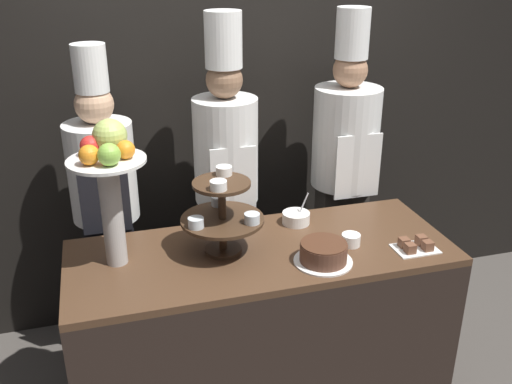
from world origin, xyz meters
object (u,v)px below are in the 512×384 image
at_px(cake_round, 323,253).
at_px(chef_center_left, 226,173).
at_px(chef_left, 105,199).
at_px(chef_center_right, 344,163).
at_px(tiered_stand, 222,211).
at_px(cup_white, 351,240).
at_px(serving_bowl_far, 296,218).
at_px(cake_square_tray, 416,246).
at_px(fruit_pedestal, 109,171).

xyz_separation_m(cake_round, chef_center_left, (-0.26, 0.78, 0.11)).
height_order(chef_left, chef_center_left, chef_center_left).
height_order(cake_round, chef_center_right, chef_center_right).
bearing_deg(tiered_stand, cup_white, -10.44).
height_order(cake_round, serving_bowl_far, serving_bowl_far).
xyz_separation_m(cake_round, cake_square_tray, (0.46, -0.01, -0.03)).
height_order(tiered_stand, cup_white, tiered_stand).
bearing_deg(chef_center_right, serving_bowl_far, -138.49).
relative_size(tiered_stand, chef_left, 0.22).
xyz_separation_m(chef_center_left, chef_center_right, (0.70, -0.00, -0.01)).
height_order(fruit_pedestal, cake_round, fruit_pedestal).
height_order(cake_square_tray, chef_left, chef_left).
height_order(cup_white, serving_bowl_far, serving_bowl_far).
bearing_deg(cup_white, cake_round, -149.01).
distance_m(fruit_pedestal, chef_center_right, 1.44).
bearing_deg(cake_round, cake_square_tray, -1.33).
relative_size(tiered_stand, cake_square_tray, 1.93).
bearing_deg(serving_bowl_far, cake_square_tray, -42.90).
relative_size(fruit_pedestal, cup_white, 7.18).
distance_m(tiered_stand, chef_left, 0.76).
bearing_deg(cake_round, chef_left, 139.46).
distance_m(chef_left, chef_center_left, 0.65).
distance_m(chef_center_left, chef_center_right, 0.70).
bearing_deg(fruit_pedestal, serving_bowl_far, 8.44).
relative_size(tiered_stand, cup_white, 4.36).
bearing_deg(cake_square_tray, cake_round, 178.67).
bearing_deg(chef_center_right, tiered_stand, -146.69).
bearing_deg(chef_left, cake_square_tray, -29.98).
distance_m(cake_square_tray, serving_bowl_far, 0.60).
bearing_deg(fruit_pedestal, cake_round, -16.94).
distance_m(cup_white, chef_center_left, 0.81).
bearing_deg(serving_bowl_far, cake_round, -92.08).
xyz_separation_m(tiered_stand, cake_round, (0.41, -0.22, -0.16)).
bearing_deg(cake_square_tray, chef_left, 150.02).
xyz_separation_m(fruit_pedestal, cake_square_tray, (1.33, -0.28, -0.41)).
relative_size(cake_square_tray, chef_left, 0.11).
bearing_deg(tiered_stand, chef_center_left, 75.00).
bearing_deg(cup_white, fruit_pedestal, 171.63).
distance_m(fruit_pedestal, serving_bowl_far, 0.99).
distance_m(cup_white, serving_bowl_far, 0.34).
xyz_separation_m(tiered_stand, chef_left, (-0.50, 0.56, -0.12)).
xyz_separation_m(cup_white, chef_left, (-1.09, 0.67, 0.06)).
relative_size(cake_round, serving_bowl_far, 1.64).
bearing_deg(serving_bowl_far, fruit_pedestal, -171.56).
relative_size(serving_bowl_far, chef_left, 0.09).
bearing_deg(serving_bowl_far, chef_center_left, 125.84).
xyz_separation_m(cake_square_tray, chef_center_left, (-0.71, 0.79, 0.14)).
bearing_deg(cake_square_tray, cup_white, 155.82).
distance_m(cup_white, cake_square_tray, 0.30).
bearing_deg(tiered_stand, fruit_pedestal, 174.27).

